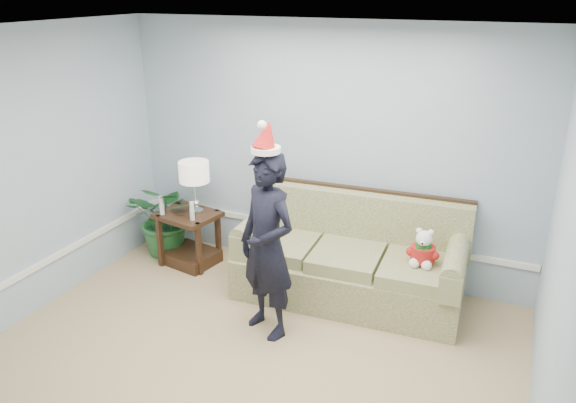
# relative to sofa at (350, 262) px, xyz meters

# --- Properties ---
(room_shell) EXTENTS (4.54, 5.04, 2.74)m
(room_shell) POSITION_rel_sofa_xyz_m (-0.48, -2.03, 0.98)
(room_shell) COLOR tan
(room_shell) RESTS_ON ground
(wainscot_trim) EXTENTS (4.49, 4.99, 0.06)m
(wainscot_trim) POSITION_rel_sofa_xyz_m (-1.66, -0.86, 0.08)
(wainscot_trim) COLOR white
(wainscot_trim) RESTS_ON room_shell
(sofa) EXTENTS (2.29, 1.07, 1.05)m
(sofa) POSITION_rel_sofa_xyz_m (0.00, 0.00, 0.00)
(sofa) COLOR #576530
(sofa) RESTS_ON room_shell
(side_table) EXTENTS (0.72, 0.64, 0.62)m
(side_table) POSITION_rel_sofa_xyz_m (-1.90, -0.05, -0.13)
(side_table) COLOR #3B2415
(side_table) RESTS_ON room_shell
(table_lamp) EXTENTS (0.33, 0.33, 0.59)m
(table_lamp) POSITION_rel_sofa_xyz_m (-1.82, 0.01, 0.70)
(table_lamp) COLOR silver
(table_lamp) RESTS_ON side_table
(candle_pair) EXTENTS (0.45, 0.05, 0.21)m
(candle_pair) POSITION_rel_sofa_xyz_m (-1.94, -0.20, 0.34)
(candle_pair) COLOR silver
(candle_pair) RESTS_ON side_table
(houseplant) EXTENTS (0.83, 0.72, 0.90)m
(houseplant) POSITION_rel_sofa_xyz_m (-2.26, 0.05, 0.08)
(houseplant) COLOR #22612E
(houseplant) RESTS_ON room_shell
(man) EXTENTS (0.74, 0.64, 1.72)m
(man) POSITION_rel_sofa_xyz_m (-0.49, -0.91, 0.49)
(man) COLOR black
(man) RESTS_ON room_shell
(santa_hat) EXTENTS (0.32, 0.34, 0.29)m
(santa_hat) POSITION_rel_sofa_xyz_m (-0.49, -0.90, 1.46)
(santa_hat) COLOR white
(santa_hat) RESTS_ON man
(teddy_bear) EXTENTS (0.23, 0.26, 0.37)m
(teddy_bear) POSITION_rel_sofa_xyz_m (0.73, -0.11, 0.31)
(teddy_bear) COLOR white
(teddy_bear) RESTS_ON sofa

